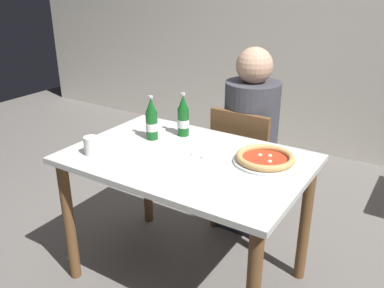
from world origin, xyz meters
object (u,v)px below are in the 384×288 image
napkin_with_cutlery (204,150)px  paper_cup (91,146)px  diner_seated (250,146)px  beer_bottle_center (152,121)px  chair_behind_table (245,163)px  beer_bottle_left (183,118)px  dining_table_main (187,177)px  pizza_margherita_near (265,159)px

napkin_with_cutlery → paper_cup: bearing=-143.1°
diner_seated → beer_bottle_center: size_ratio=4.89×
chair_behind_table → beer_bottle_left: 0.57m
beer_bottle_left → beer_bottle_center: 0.18m
dining_table_main → chair_behind_table: 0.63m
pizza_margherita_near → napkin_with_cutlery: 0.33m
beer_bottle_center → pizza_margherita_near: bearing=3.7°
pizza_margherita_near → napkin_with_cutlery: bearing=-174.2°
chair_behind_table → beer_bottle_center: bearing=57.5°
pizza_margherita_near → beer_bottle_center: size_ratio=1.25×
chair_behind_table → paper_cup: size_ratio=8.95×
diner_seated → beer_bottle_left: 0.55m
chair_behind_table → dining_table_main: bearing=86.7°
paper_cup → beer_bottle_center: bearing=68.8°
napkin_with_cutlery → pizza_margherita_near: bearing=5.8°
paper_cup → diner_seated: bearing=62.1°
beer_bottle_left → beer_bottle_center: bearing=-129.7°
dining_table_main → chair_behind_table: size_ratio=1.41×
diner_seated → pizza_margherita_near: bearing=-59.1°
beer_bottle_center → diner_seated: bearing=58.4°
diner_seated → beer_bottle_center: bearing=-121.6°
beer_bottle_center → paper_cup: beer_bottle_center is taller
diner_seated → dining_table_main: bearing=-94.5°
pizza_margherita_near → paper_cup: size_ratio=3.25×
chair_behind_table → diner_seated: 0.11m
diner_seated → paper_cup: size_ratio=12.73×
chair_behind_table → diner_seated: size_ratio=0.70×
diner_seated → beer_bottle_center: diner_seated is taller
pizza_margherita_near → beer_bottle_left: size_ratio=1.25×
paper_cup → pizza_margherita_near: bearing=25.6°
pizza_margherita_near → napkin_with_cutlery: size_ratio=1.60×
diner_seated → napkin_with_cutlery: (-0.02, -0.55, 0.17)m
chair_behind_table → pizza_margherita_near: 0.63m
diner_seated → paper_cup: diner_seated is taller
diner_seated → napkin_with_cutlery: size_ratio=6.25×
dining_table_main → paper_cup: paper_cup is taller
dining_table_main → paper_cup: (-0.42, -0.24, 0.16)m
beer_bottle_center → napkin_with_cutlery: (0.33, 0.01, -0.10)m
beer_bottle_left → napkin_with_cutlery: beer_bottle_left is taller
diner_seated → paper_cup: bearing=-117.9°
dining_table_main → pizza_margherita_near: bearing=21.4°
beer_bottle_center → napkin_with_cutlery: bearing=1.7°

